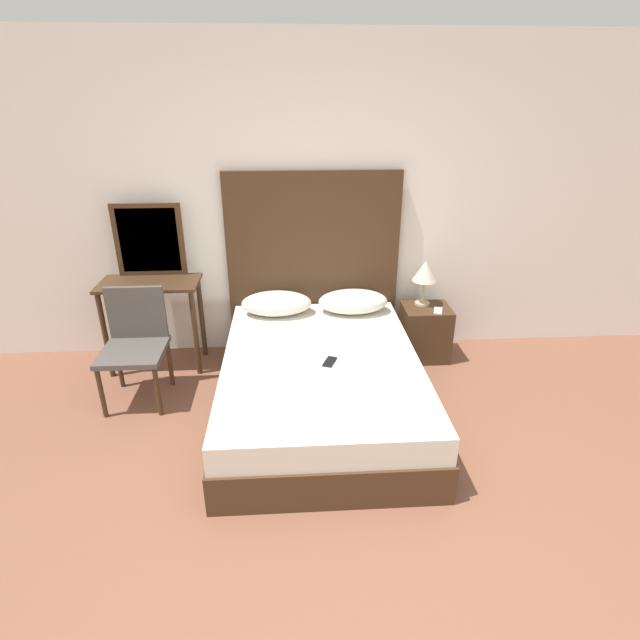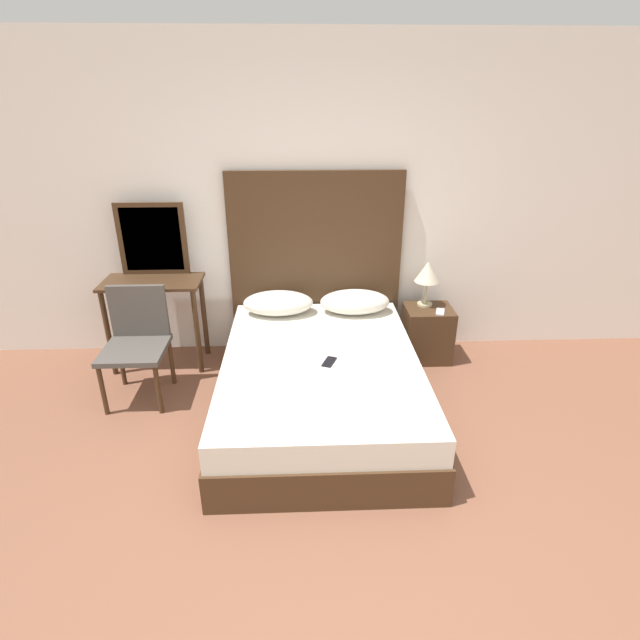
# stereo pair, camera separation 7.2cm
# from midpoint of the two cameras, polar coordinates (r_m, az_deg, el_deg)

# --- Properties ---
(ground_plane) EXTENTS (16.00, 16.00, 0.00)m
(ground_plane) POSITION_cam_midpoint_polar(r_m,az_deg,el_deg) (2.74, 5.03, -29.82)
(ground_plane) COLOR brown
(wall_back) EXTENTS (10.00, 0.06, 2.70)m
(wall_back) POSITION_cam_midpoint_polar(r_m,az_deg,el_deg) (4.44, 1.23, 13.11)
(wall_back) COLOR white
(wall_back) RESTS_ON ground_plane
(bed) EXTENTS (1.45, 2.07, 0.46)m
(bed) POSITION_cam_midpoint_polar(r_m,az_deg,el_deg) (3.79, 0.61, -7.33)
(bed) COLOR #422B19
(bed) RESTS_ON ground_plane
(headboard) EXTENTS (1.53, 0.05, 1.65)m
(headboard) POSITION_cam_midpoint_polar(r_m,az_deg,el_deg) (4.50, -0.06, 6.31)
(headboard) COLOR #422B19
(headboard) RESTS_ON ground_plane
(pillow_left) EXTENTS (0.61, 0.35, 0.20)m
(pillow_left) POSITION_cam_midpoint_polar(r_m,az_deg,el_deg) (4.35, -4.33, 1.94)
(pillow_left) COLOR silver
(pillow_left) RESTS_ON bed
(pillow_right) EXTENTS (0.61, 0.35, 0.20)m
(pillow_right) POSITION_cam_midpoint_polar(r_m,az_deg,el_deg) (4.38, 4.47, 2.09)
(pillow_right) COLOR silver
(pillow_right) RESTS_ON bed
(phone_on_bed) EXTENTS (0.12, 0.17, 0.01)m
(phone_on_bed) POSITION_cam_midpoint_polar(r_m,az_deg,el_deg) (3.59, 1.63, -4.80)
(phone_on_bed) COLOR black
(phone_on_bed) RESTS_ON bed
(nightstand) EXTENTS (0.41, 0.36, 0.49)m
(nightstand) POSITION_cam_midpoint_polar(r_m,az_deg,el_deg) (4.62, 12.57, -1.50)
(nightstand) COLOR #422B19
(nightstand) RESTS_ON ground_plane
(table_lamp) EXTENTS (0.22, 0.22, 0.41)m
(table_lamp) POSITION_cam_midpoint_polar(r_m,az_deg,el_deg) (4.47, 12.63, 5.25)
(table_lamp) COLOR tan
(table_lamp) RESTS_ON nightstand
(phone_on_nightstand) EXTENTS (0.11, 0.16, 0.01)m
(phone_on_nightstand) POSITION_cam_midpoint_polar(r_m,az_deg,el_deg) (4.46, 14.02, 0.92)
(phone_on_nightstand) COLOR #B7B7BC
(phone_on_nightstand) RESTS_ON nightstand
(vanity_desk) EXTENTS (0.82, 0.42, 0.79)m
(vanity_desk) POSITION_cam_midpoint_polar(r_m,az_deg,el_deg) (4.48, -17.97, 2.23)
(vanity_desk) COLOR #422B19
(vanity_desk) RESTS_ON ground_plane
(vanity_mirror) EXTENTS (0.58, 0.03, 0.62)m
(vanity_mirror) POSITION_cam_midpoint_polar(r_m,az_deg,el_deg) (4.51, -18.18, 8.78)
(vanity_mirror) COLOR #422B19
(vanity_mirror) RESTS_ON vanity_desk
(chair) EXTENTS (0.47, 0.49, 0.87)m
(chair) POSITION_cam_midpoint_polar(r_m,az_deg,el_deg) (4.12, -19.75, -1.84)
(chair) COLOR #4C4742
(chair) RESTS_ON ground_plane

